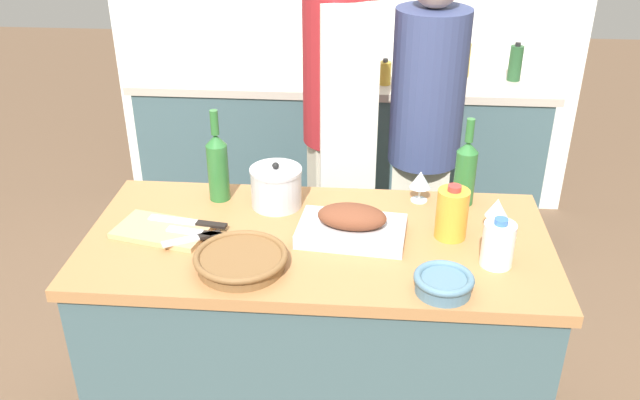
{
  "coord_description": "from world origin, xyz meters",
  "views": [
    {
      "loc": [
        0.16,
        -1.87,
        2.02
      ],
      "look_at": [
        0.0,
        0.11,
        0.95
      ],
      "focal_mm": 38.0,
      "sensor_mm": 36.0,
      "label": 1
    }
  ],
  "objects_px": {
    "juice_jug": "(452,213)",
    "stand_mixer": "(343,43)",
    "stock_pot": "(276,187)",
    "condiment_bottle_tall": "(465,59)",
    "wicker_basket": "(241,260)",
    "condiment_bottle_extra": "(515,63)",
    "knife_bread": "(198,233)",
    "cutting_board": "(162,230)",
    "knife_paring": "(194,238)",
    "wine_glass_right": "(497,208)",
    "milk_jug": "(498,244)",
    "person_cook_guest": "(425,133)",
    "wine_bottle_green": "(465,171)",
    "knife_chef": "(190,222)",
    "mixing_bowl": "(444,283)",
    "person_cook_aproned": "(340,108)",
    "roasting_pan": "(352,225)",
    "condiment_bottle_short": "(385,73)",
    "wine_glass_left": "(420,180)"
  },
  "relations": [
    {
      "from": "person_cook_guest",
      "to": "condiment_bottle_tall",
      "type": "bearing_deg",
      "value": 79.61
    },
    {
      "from": "stock_pot",
      "to": "knife_chef",
      "type": "bearing_deg",
      "value": -145.92
    },
    {
      "from": "knife_bread",
      "to": "condiment_bottle_tall",
      "type": "relative_size",
      "value": 1.03
    },
    {
      "from": "milk_jug",
      "to": "knife_bread",
      "type": "height_order",
      "value": "milk_jug"
    },
    {
      "from": "mixing_bowl",
      "to": "knife_bread",
      "type": "height_order",
      "value": "mixing_bowl"
    },
    {
      "from": "wicker_basket",
      "to": "condiment_bottle_extra",
      "type": "distance_m",
      "value": 2.06
    },
    {
      "from": "cutting_board",
      "to": "person_cook_aproned",
      "type": "relative_size",
      "value": 0.18
    },
    {
      "from": "roasting_pan",
      "to": "condiment_bottle_extra",
      "type": "xyz_separation_m",
      "value": [
        0.77,
        1.54,
        0.09
      ]
    },
    {
      "from": "juice_jug",
      "to": "stand_mixer",
      "type": "relative_size",
      "value": 0.55
    },
    {
      "from": "milk_jug",
      "to": "stand_mixer",
      "type": "height_order",
      "value": "stand_mixer"
    },
    {
      "from": "stock_pot",
      "to": "person_cook_guest",
      "type": "height_order",
      "value": "person_cook_guest"
    },
    {
      "from": "roasting_pan",
      "to": "milk_jug",
      "type": "height_order",
      "value": "milk_jug"
    },
    {
      "from": "wine_glass_left",
      "to": "knife_paring",
      "type": "distance_m",
      "value": 0.81
    },
    {
      "from": "stock_pot",
      "to": "wine_glass_right",
      "type": "bearing_deg",
      "value": -9.15
    },
    {
      "from": "mixing_bowl",
      "to": "condiment_bottle_short",
      "type": "relative_size",
      "value": 1.3
    },
    {
      "from": "cutting_board",
      "to": "wine_glass_right",
      "type": "height_order",
      "value": "wine_glass_right"
    },
    {
      "from": "juice_jug",
      "to": "knife_paring",
      "type": "relative_size",
      "value": 1.01
    },
    {
      "from": "cutting_board",
      "to": "knife_paring",
      "type": "relative_size",
      "value": 1.82
    },
    {
      "from": "mixing_bowl",
      "to": "condiment_bottle_extra",
      "type": "bearing_deg",
      "value": 74.64
    },
    {
      "from": "wine_glass_left",
      "to": "stock_pot",
      "type": "bearing_deg",
      "value": -171.81
    },
    {
      "from": "juice_jug",
      "to": "knife_chef",
      "type": "xyz_separation_m",
      "value": [
        -0.85,
        -0.01,
        -0.06
      ]
    },
    {
      "from": "mixing_bowl",
      "to": "condiment_bottle_extra",
      "type": "xyz_separation_m",
      "value": [
        0.5,
        1.82,
        0.1
      ]
    },
    {
      "from": "wicker_basket",
      "to": "knife_bread",
      "type": "xyz_separation_m",
      "value": [
        -0.17,
        0.16,
        -0.01
      ]
    },
    {
      "from": "mixing_bowl",
      "to": "wine_bottle_green",
      "type": "distance_m",
      "value": 0.57
    },
    {
      "from": "knife_chef",
      "to": "condiment_bottle_short",
      "type": "relative_size",
      "value": 2.05
    },
    {
      "from": "wine_glass_right",
      "to": "person_cook_aproned",
      "type": "relative_size",
      "value": 0.07
    },
    {
      "from": "wine_bottle_green",
      "to": "knife_paring",
      "type": "xyz_separation_m",
      "value": [
        -0.88,
        -0.35,
        -0.1
      ]
    },
    {
      "from": "condiment_bottle_extra",
      "to": "wicker_basket",
      "type": "bearing_deg",
      "value": -122.13
    },
    {
      "from": "knife_chef",
      "to": "condiment_bottle_tall",
      "type": "distance_m",
      "value": 1.9
    },
    {
      "from": "condiment_bottle_extra",
      "to": "knife_chef",
      "type": "bearing_deg",
      "value": -130.65
    },
    {
      "from": "juice_jug",
      "to": "stand_mixer",
      "type": "height_order",
      "value": "stand_mixer"
    },
    {
      "from": "juice_jug",
      "to": "stock_pot",
      "type": "bearing_deg",
      "value": 164.17
    },
    {
      "from": "stock_pot",
      "to": "stand_mixer",
      "type": "height_order",
      "value": "stand_mixer"
    },
    {
      "from": "condiment_bottle_tall",
      "to": "wine_glass_left",
      "type": "bearing_deg",
      "value": -102.44
    },
    {
      "from": "wine_glass_left",
      "to": "condiment_bottle_extra",
      "type": "xyz_separation_m",
      "value": [
        0.54,
        1.27,
        0.06
      ]
    },
    {
      "from": "knife_chef",
      "to": "cutting_board",
      "type": "bearing_deg",
      "value": -153.96
    },
    {
      "from": "milk_jug",
      "to": "condiment_bottle_short",
      "type": "xyz_separation_m",
      "value": [
        -0.33,
        1.55,
        0.03
      ]
    },
    {
      "from": "wicker_basket",
      "to": "stand_mixer",
      "type": "distance_m",
      "value": 1.88
    },
    {
      "from": "condiment_bottle_short",
      "to": "stand_mixer",
      "type": "bearing_deg",
      "value": 133.68
    },
    {
      "from": "mixing_bowl",
      "to": "knife_bread",
      "type": "bearing_deg",
      "value": 163.09
    },
    {
      "from": "roasting_pan",
      "to": "condiment_bottle_extra",
      "type": "height_order",
      "value": "condiment_bottle_extra"
    },
    {
      "from": "cutting_board",
      "to": "stand_mixer",
      "type": "relative_size",
      "value": 0.98
    },
    {
      "from": "wine_bottle_green",
      "to": "wine_glass_right",
      "type": "xyz_separation_m",
      "value": [
        0.08,
        -0.19,
        -0.04
      ]
    },
    {
      "from": "wine_bottle_green",
      "to": "knife_paring",
      "type": "bearing_deg",
      "value": -158.43
    },
    {
      "from": "stock_pot",
      "to": "condiment_bottle_tall",
      "type": "bearing_deg",
      "value": 60.3
    },
    {
      "from": "roasting_pan",
      "to": "wine_glass_left",
      "type": "distance_m",
      "value": 0.36
    },
    {
      "from": "wine_bottle_green",
      "to": "condiment_bottle_extra",
      "type": "xyz_separation_m",
      "value": [
        0.39,
        1.27,
        0.01
      ]
    },
    {
      "from": "knife_bread",
      "to": "condiment_bottle_tall",
      "type": "height_order",
      "value": "condiment_bottle_tall"
    },
    {
      "from": "knife_chef",
      "to": "condiment_bottle_extra",
      "type": "height_order",
      "value": "condiment_bottle_extra"
    },
    {
      "from": "condiment_bottle_extra",
      "to": "knife_bread",
      "type": "bearing_deg",
      "value": -128.58
    }
  ]
}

